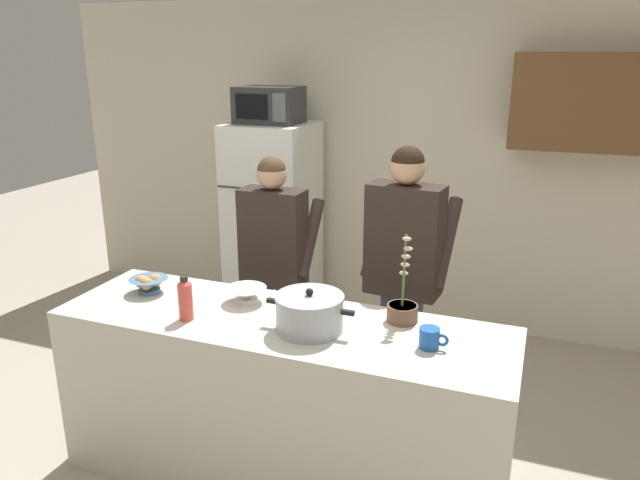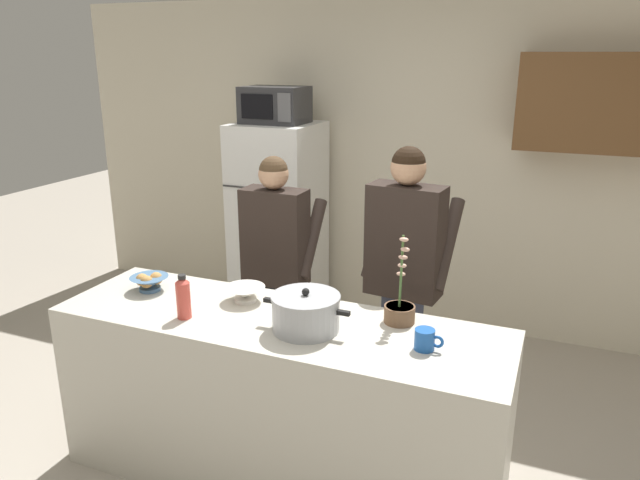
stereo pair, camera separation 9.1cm
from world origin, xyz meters
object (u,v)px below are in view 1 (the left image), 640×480
object	(u,v)px
refrigerator	(273,224)
bread_bowl	(149,284)
microwave	(269,105)
empty_bowl	(246,294)
bottle_near_edge	(185,299)
potted_orchid	(403,308)
person_by_sink	(404,254)
coffee_mug	(430,338)
person_near_pot	(274,251)
cooking_pot	(310,313)

from	to	relation	value
refrigerator	bread_bowl	xyz separation A→B (m)	(0.09, -1.78, 0.15)
microwave	empty_bowl	xyz separation A→B (m)	(0.65, -1.69, -0.82)
empty_bowl	bottle_near_edge	world-z (taller)	bottle_near_edge
potted_orchid	microwave	bearing A→B (deg)	132.15
bottle_near_edge	potted_orchid	bearing A→B (deg)	19.83
refrigerator	microwave	distance (m)	0.96
person_by_sink	coffee_mug	size ratio (longest dim) A/B	12.88
empty_bowl	person_near_pot	bearing A→B (deg)	102.67
coffee_mug	microwave	bearing A→B (deg)	131.66
bottle_near_edge	refrigerator	bearing A→B (deg)	103.39
person_near_pot	person_by_sink	xyz separation A→B (m)	(0.83, 0.00, 0.08)
microwave	empty_bowl	size ratio (longest dim) A/B	2.24
microwave	coffee_mug	distance (m)	2.61
microwave	potted_orchid	size ratio (longest dim) A/B	1.09
microwave	bread_bowl	xyz separation A→B (m)	(0.09, -1.76, -0.81)
cooking_pot	potted_orchid	world-z (taller)	potted_orchid
bread_bowl	person_near_pot	bearing A→B (deg)	60.81
cooking_pot	coffee_mug	bearing A→B (deg)	2.06
bread_bowl	person_by_sink	bearing A→B (deg)	30.66
cooking_pot	empty_bowl	size ratio (longest dim) A/B	2.04
person_by_sink	potted_orchid	distance (m)	0.62
empty_bowl	potted_orchid	world-z (taller)	potted_orchid
cooking_pot	coffee_mug	world-z (taller)	cooking_pot
person_near_pot	refrigerator	bearing A→B (deg)	115.66
microwave	bread_bowl	world-z (taller)	microwave
refrigerator	empty_bowl	xyz separation A→B (m)	(0.65, -1.71, 0.14)
microwave	bottle_near_edge	bearing A→B (deg)	-76.47
person_near_pot	bread_bowl	world-z (taller)	person_near_pot
bottle_near_edge	microwave	bearing A→B (deg)	103.53
microwave	person_by_sink	xyz separation A→B (m)	(1.34, -1.03, -0.73)
coffee_mug	cooking_pot	bearing A→B (deg)	-177.94
refrigerator	bread_bowl	size ratio (longest dim) A/B	7.82
refrigerator	microwave	size ratio (longest dim) A/B	3.43
microwave	person_by_sink	world-z (taller)	microwave
person_near_pot	empty_bowl	xyz separation A→B (m)	(0.15, -0.66, -0.01)
bottle_near_edge	potted_orchid	world-z (taller)	potted_orchid
bottle_near_edge	potted_orchid	distance (m)	1.06
person_near_pot	coffee_mug	xyz separation A→B (m)	(1.15, -0.83, -0.01)
person_by_sink	cooking_pot	world-z (taller)	person_by_sink
refrigerator	person_near_pot	distance (m)	1.17
microwave	bottle_near_edge	size ratio (longest dim) A/B	2.13
cooking_pot	coffee_mug	distance (m)	0.57
person_by_sink	bottle_near_edge	world-z (taller)	person_by_sink
microwave	empty_bowl	bearing A→B (deg)	-68.86
bottle_near_edge	cooking_pot	bearing A→B (deg)	10.12
microwave	coffee_mug	size ratio (longest dim) A/B	3.66
refrigerator	cooking_pot	xyz separation A→B (m)	(1.08, -1.90, 0.18)
person_near_pot	empty_bowl	world-z (taller)	person_near_pot
person_near_pot	cooking_pot	bearing A→B (deg)	-55.56
microwave	person_near_pot	size ratio (longest dim) A/B	0.30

